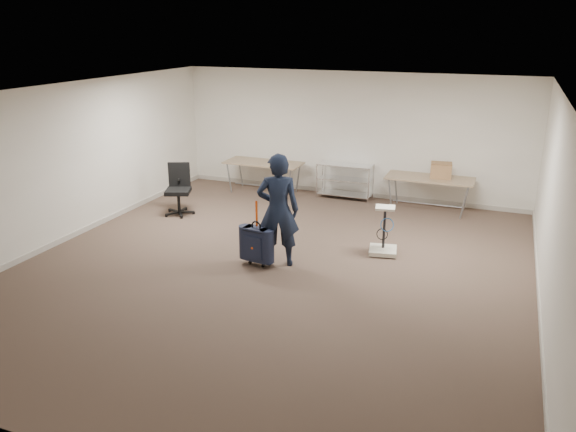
% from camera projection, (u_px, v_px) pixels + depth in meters
% --- Properties ---
extents(ground, '(9.00, 9.00, 0.00)m').
position_uv_depth(ground, '(272.00, 268.00, 9.12)').
color(ground, '#48372C').
rests_on(ground, ground).
extents(room_shell, '(8.00, 9.00, 9.00)m').
position_uv_depth(room_shell, '(302.00, 237.00, 10.32)').
color(room_shell, silver).
rests_on(room_shell, ground).
extents(folding_table_left, '(1.80, 0.75, 0.73)m').
position_uv_depth(folding_table_left, '(264.00, 164.00, 13.03)').
color(folding_table_left, '#8D7256').
rests_on(folding_table_left, ground).
extents(folding_table_right, '(1.80, 0.75, 0.73)m').
position_uv_depth(folding_table_right, '(430.00, 180.00, 11.71)').
color(folding_table_right, '#8D7256').
rests_on(folding_table_right, ground).
extents(wire_shelf, '(1.22, 0.47, 0.80)m').
position_uv_depth(wire_shelf, '(345.00, 179.00, 12.67)').
color(wire_shelf, silver).
rests_on(wire_shelf, ground).
extents(person, '(0.79, 0.65, 1.87)m').
position_uv_depth(person, '(278.00, 210.00, 8.98)').
color(person, black).
rests_on(person, ground).
extents(suitcase, '(0.43, 0.29, 1.11)m').
position_uv_depth(suitcase, '(256.00, 244.00, 9.09)').
color(suitcase, black).
rests_on(suitcase, ground).
extents(office_chair, '(0.64, 0.65, 1.05)m').
position_uv_depth(office_chair, '(179.00, 199.00, 11.66)').
color(office_chair, black).
rests_on(office_chair, ground).
extents(equipment_cart, '(0.54, 0.54, 0.85)m').
position_uv_depth(equipment_cart, '(383.00, 241.00, 9.63)').
color(equipment_cart, beige).
rests_on(equipment_cart, ground).
extents(cardboard_box, '(0.46, 0.37, 0.32)m').
position_uv_depth(cardboard_box, '(441.00, 170.00, 11.63)').
color(cardboard_box, '#8B6040').
rests_on(cardboard_box, folding_table_right).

